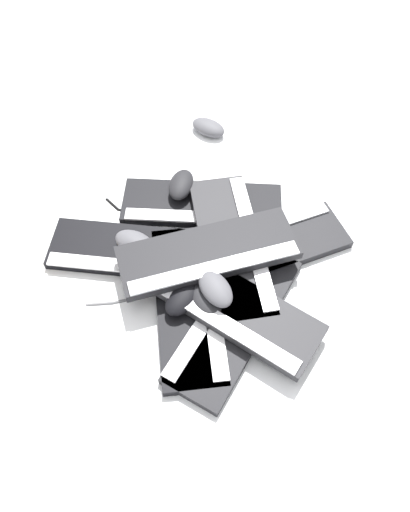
% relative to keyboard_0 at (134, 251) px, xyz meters
% --- Properties ---
extents(ground_plane, '(3.20, 3.20, 0.00)m').
position_rel_keyboard_0_xyz_m(ground_plane, '(-0.14, 0.06, -0.01)').
color(ground_plane, white).
extents(keyboard_0, '(0.46, 0.21, 0.03)m').
position_rel_keyboard_0_xyz_m(keyboard_0, '(0.00, 0.00, 0.00)').
color(keyboard_0, black).
rests_on(keyboard_0, ground).
extents(keyboard_1, '(0.30, 0.46, 0.03)m').
position_rel_keyboard_0_xyz_m(keyboard_1, '(-0.18, 0.11, 0.00)').
color(keyboard_1, black).
rests_on(keyboard_1, ground).
extents(keyboard_2, '(0.26, 0.46, 0.03)m').
position_rel_keyboard_0_xyz_m(keyboard_2, '(-0.30, 0.12, 0.00)').
color(keyboard_2, black).
rests_on(keyboard_2, ground).
extents(keyboard_3, '(0.44, 0.38, 0.03)m').
position_rel_keyboard_0_xyz_m(keyboard_3, '(-0.33, -0.10, 0.00)').
color(keyboard_3, black).
rests_on(keyboard_3, ground).
extents(keyboard_4, '(0.46, 0.24, 0.03)m').
position_rel_keyboard_0_xyz_m(keyboard_4, '(-0.13, -0.20, 0.00)').
color(keyboard_4, black).
rests_on(keyboard_4, ground).
extents(keyboard_5, '(0.32, 0.46, 0.03)m').
position_rel_keyboard_0_xyz_m(keyboard_5, '(-0.24, -0.07, 0.03)').
color(keyboard_5, '#232326').
rests_on(keyboard_5, keyboard_3).
extents(keyboard_6, '(0.46, 0.28, 0.03)m').
position_rel_keyboard_0_xyz_m(keyboard_6, '(-0.28, 0.11, 0.03)').
color(keyboard_6, '#232326').
rests_on(keyboard_6, keyboard_2).
extents(keyboard_7, '(0.45, 0.36, 0.03)m').
position_rel_keyboard_0_xyz_m(keyboard_7, '(-0.20, -0.01, 0.06)').
color(keyboard_7, black).
rests_on(keyboard_7, keyboard_5).
extents(mouse_0, '(0.12, 0.12, 0.04)m').
position_rel_keyboard_0_xyz_m(mouse_0, '(-0.24, 0.09, 0.07)').
color(mouse_0, '#4C4C51').
rests_on(mouse_0, keyboard_6).
extents(mouse_1, '(0.10, 0.13, 0.04)m').
position_rel_keyboard_0_xyz_m(mouse_1, '(-0.17, 0.12, 0.04)').
color(mouse_1, black).
rests_on(mouse_1, keyboard_1).
extents(mouse_2, '(0.12, 0.10, 0.04)m').
position_rel_keyboard_0_xyz_m(mouse_2, '(-0.07, -0.50, 0.01)').
color(mouse_2, '#4C4C51').
rests_on(mouse_2, ground).
extents(mouse_3, '(0.07, 0.11, 0.04)m').
position_rel_keyboard_0_xyz_m(mouse_3, '(-0.06, -0.22, 0.04)').
color(mouse_3, black).
rests_on(mouse_3, keyboard_4).
extents(mouse_4, '(0.13, 0.12, 0.04)m').
position_rel_keyboard_0_xyz_m(mouse_4, '(-0.22, 0.11, 0.04)').
color(mouse_4, black).
rests_on(mouse_4, keyboard_1).
extents(mouse_5, '(0.12, 0.09, 0.04)m').
position_rel_keyboard_0_xyz_m(mouse_5, '(-0.00, -0.00, 0.04)').
color(mouse_5, '#4C4C51').
rests_on(mouse_5, keyboard_0).
extents(cable_0, '(0.32, 0.38, 0.01)m').
position_rel_keyboard_0_xyz_m(cable_0, '(-0.14, 0.02, -0.01)').
color(cable_0, '#59595B').
rests_on(cable_0, ground).
extents(cable_1, '(0.54, 0.14, 0.01)m').
position_rel_keyboard_0_xyz_m(cable_1, '(-0.13, -0.14, -0.01)').
color(cable_1, black).
rests_on(cable_1, ground).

